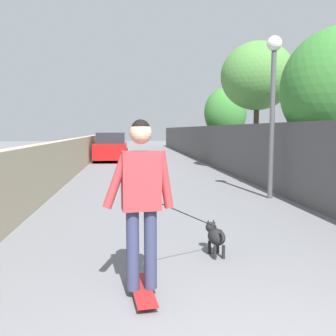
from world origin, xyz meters
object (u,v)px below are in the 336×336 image
(dog, at_px, (215,236))
(car_near, at_px, (111,147))
(person_skateboarder, at_px, (141,191))
(tree_right_far, at_px, (225,113))
(tree_right_mid, at_px, (257,76))
(lamp_post, at_px, (273,87))
(skateboard, at_px, (142,290))

(dog, xyz_separation_m, car_near, (15.68, 2.10, 0.44))
(person_skateboarder, bearing_deg, car_near, 3.64)
(person_skateboarder, relative_size, dog, 1.23)
(dog, bearing_deg, tree_right_far, -15.52)
(tree_right_mid, xyz_separation_m, lamp_post, (-5.96, 1.75, -1.13))
(lamp_post, bearing_deg, person_skateboarder, 146.12)
(lamp_post, relative_size, skateboard, 4.80)
(dog, bearing_deg, lamp_post, -30.90)
(person_skateboarder, bearing_deg, tree_right_far, -17.76)
(tree_right_mid, relative_size, lamp_post, 1.33)
(tree_right_far, xyz_separation_m, lamp_post, (-11.96, 2.07, 0.07))
(person_skateboarder, xyz_separation_m, dog, (1.11, -1.03, -0.81))
(lamp_post, bearing_deg, tree_right_mid, -16.36)
(lamp_post, bearing_deg, tree_right_far, -9.81)
(lamp_post, distance_m, person_skateboarder, 6.26)
(car_near, bearing_deg, skateboard, -176.36)
(dog, bearing_deg, tree_right_mid, -22.50)
(tree_right_far, height_order, dog, tree_right_far)
(tree_right_far, bearing_deg, dog, 164.48)
(lamp_post, distance_m, car_near, 12.74)
(dog, bearing_deg, person_skateboarder, 137.15)
(skateboard, bearing_deg, car_near, 3.64)
(person_skateboarder, relative_size, car_near, 0.40)
(skateboard, height_order, dog, dog)
(lamp_post, height_order, skateboard, lamp_post)
(skateboard, bearing_deg, lamp_post, -33.88)
(tree_right_mid, height_order, tree_right_far, tree_right_mid)
(tree_right_mid, distance_m, lamp_post, 6.32)
(skateboard, relative_size, person_skateboarder, 0.48)
(tree_right_mid, height_order, car_near, tree_right_mid)
(person_skateboarder, bearing_deg, dog, -42.85)
(tree_right_mid, bearing_deg, tree_right_far, -3.04)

